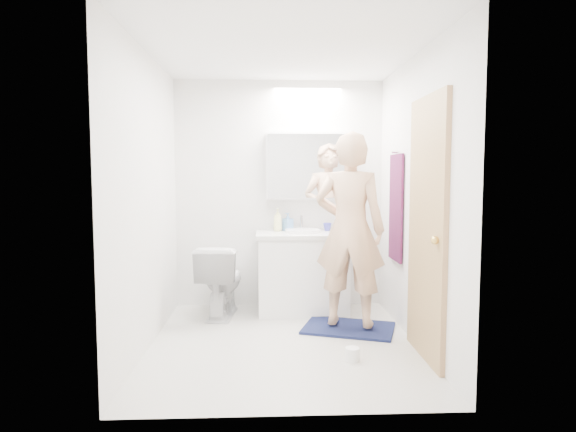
{
  "coord_description": "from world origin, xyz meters",
  "views": [
    {
      "loc": [
        -0.14,
        -4.02,
        1.4
      ],
      "look_at": [
        0.05,
        0.25,
        1.05
      ],
      "focal_mm": 30.78,
      "sensor_mm": 36.0,
      "label": 1
    }
  ],
  "objects": [
    {
      "name": "wall_left",
      "position": [
        -1.1,
        0.0,
        1.2
      ],
      "size": [
        0.0,
        2.5,
        2.5
      ],
      "primitive_type": "plane",
      "rotation": [
        1.57,
        0.0,
        1.57
      ],
      "color": "white",
      "rests_on": "floor"
    },
    {
      "name": "sink_basin",
      "position": [
        0.23,
        0.99,
        0.84
      ],
      "size": [
        0.36,
        0.36,
        0.03
      ],
      "primitive_type": "cylinder",
      "color": "white",
      "rests_on": "countertop"
    },
    {
      "name": "towel",
      "position": [
        1.08,
        0.55,
        1.1
      ],
      "size": [
        0.02,
        0.42,
        1.0
      ],
      "primitive_type": "cube",
      "color": "black",
      "rests_on": "wall_right"
    },
    {
      "name": "mirror_panel",
      "position": [
        0.3,
        1.1,
        1.5
      ],
      "size": [
        0.84,
        0.01,
        0.66
      ],
      "primitive_type": "cube",
      "color": "silver",
      "rests_on": "medicine_cabinet"
    },
    {
      "name": "toilet",
      "position": [
        -0.6,
        0.85,
        0.36
      ],
      "size": [
        0.48,
        0.75,
        0.72
      ],
      "primitive_type": "imported",
      "rotation": [
        0.0,
        0.0,
        3.03
      ],
      "color": "white",
      "rests_on": "floor"
    },
    {
      "name": "ceiling",
      "position": [
        0.0,
        0.0,
        2.4
      ],
      "size": [
        2.5,
        2.5,
        0.0
      ],
      "primitive_type": "plane",
      "rotation": [
        3.14,
        0.0,
        0.0
      ],
      "color": "white",
      "rests_on": "floor"
    },
    {
      "name": "toothbrush_cup",
      "position": [
        0.5,
        1.12,
        0.86
      ],
      "size": [
        0.1,
        0.1,
        0.08
      ],
      "primitive_type": "imported",
      "rotation": [
        0.0,
        0.0,
        -0.1
      ],
      "color": "#383BAA",
      "rests_on": "countertop"
    },
    {
      "name": "medicine_cabinet",
      "position": [
        0.3,
        1.18,
        1.5
      ],
      "size": [
        0.88,
        0.14,
        0.7
      ],
      "primitive_type": "cube",
      "color": "white",
      "rests_on": "wall_back"
    },
    {
      "name": "wall_back",
      "position": [
        0.0,
        1.25,
        1.2
      ],
      "size": [
        2.5,
        0.0,
        2.5
      ],
      "primitive_type": "plane",
      "rotation": [
        1.57,
        0.0,
        0.0
      ],
      "color": "white",
      "rests_on": "floor"
    },
    {
      "name": "countertop",
      "position": [
        0.23,
        0.96,
        0.8
      ],
      "size": [
        0.95,
        0.58,
        0.04
      ],
      "primitive_type": "cube",
      "color": "silver",
      "rests_on": "vanity_cabinet"
    },
    {
      "name": "door_knob",
      "position": [
        1.04,
        -0.65,
        0.95
      ],
      "size": [
        0.06,
        0.06,
        0.06
      ],
      "primitive_type": "sphere",
      "color": "gold",
      "rests_on": "door"
    },
    {
      "name": "wall_right",
      "position": [
        1.1,
        0.0,
        1.2
      ],
      "size": [
        0.0,
        2.5,
        2.5
      ],
      "primitive_type": "plane",
      "rotation": [
        1.57,
        0.0,
        -1.57
      ],
      "color": "white",
      "rests_on": "floor"
    },
    {
      "name": "faucet",
      "position": [
        0.23,
        1.19,
        0.9
      ],
      "size": [
        0.02,
        0.02,
        0.16
      ],
      "primitive_type": "cylinder",
      "color": "silver",
      "rests_on": "countertop"
    },
    {
      "name": "person",
      "position": [
        0.61,
        0.35,
        0.92
      ],
      "size": [
        0.73,
        0.6,
        1.74
      ],
      "primitive_type": "imported",
      "rotation": [
        0.0,
        0.0,
        2.82
      ],
      "color": "#DCAA84",
      "rests_on": "bath_rug"
    },
    {
      "name": "soap_bottle_b",
      "position": [
        0.09,
        1.15,
        0.91
      ],
      "size": [
        0.12,
        0.12,
        0.19
      ],
      "primitive_type": "imported",
      "rotation": [
        0.0,
        0.0,
        -0.89
      ],
      "color": "#6094CE",
      "rests_on": "countertop"
    },
    {
      "name": "bath_rug",
      "position": [
        0.61,
        0.35,
        0.01
      ],
      "size": [
        0.93,
        0.78,
        0.02
      ],
      "primitive_type": "cube",
      "rotation": [
        0.0,
        0.0,
        -0.32
      ],
      "color": "#162044",
      "rests_on": "floor"
    },
    {
      "name": "towel_hook",
      "position": [
        1.07,
        0.55,
        1.62
      ],
      "size": [
        0.07,
        0.02,
        0.02
      ],
      "primitive_type": "cylinder",
      "rotation": [
        0.0,
        1.57,
        0.0
      ],
      "color": "silver",
      "rests_on": "wall_right"
    },
    {
      "name": "toilet_paper_roll",
      "position": [
        0.51,
        -0.41,
        0.05
      ],
      "size": [
        0.11,
        0.11,
        0.1
      ],
      "primitive_type": "cylinder",
      "color": "white",
      "rests_on": "floor"
    },
    {
      "name": "door",
      "position": [
        1.08,
        -0.35,
        1.0
      ],
      "size": [
        0.04,
        0.8,
        2.0
      ],
      "primitive_type": "cube",
      "color": "tan",
      "rests_on": "wall_right"
    },
    {
      "name": "vanity_cabinet",
      "position": [
        0.23,
        0.96,
        0.39
      ],
      "size": [
        0.9,
        0.55,
        0.78
      ],
      "primitive_type": "cube",
      "color": "white",
      "rests_on": "floor"
    },
    {
      "name": "soap_bottle_a",
      "position": [
        -0.02,
        1.11,
        0.94
      ],
      "size": [
        0.11,
        0.11,
        0.24
      ],
      "primitive_type": "imported",
      "rotation": [
        0.0,
        0.0,
        0.22
      ],
      "color": "#EEED9A",
      "rests_on": "countertop"
    },
    {
      "name": "floor",
      "position": [
        0.0,
        0.0,
        0.0
      ],
      "size": [
        2.5,
        2.5,
        0.0
      ],
      "primitive_type": "plane",
      "color": "silver",
      "rests_on": "ground"
    },
    {
      "name": "wall_front",
      "position": [
        0.0,
        -1.25,
        1.2
      ],
      "size": [
        2.5,
        0.0,
        2.5
      ],
      "primitive_type": "plane",
      "rotation": [
        -1.57,
        0.0,
        0.0
      ],
      "color": "white",
      "rests_on": "floor"
    }
  ]
}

